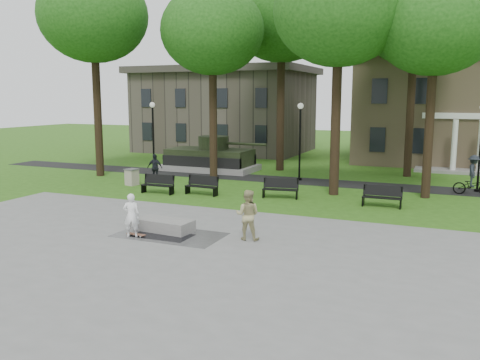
% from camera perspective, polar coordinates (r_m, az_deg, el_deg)
% --- Properties ---
extents(ground, '(120.00, 120.00, 0.00)m').
position_cam_1_polar(ground, '(20.53, -4.50, -5.06)').
color(ground, '#2A5413').
rests_on(ground, ground).
extents(plaza, '(22.00, 16.00, 0.02)m').
position_cam_1_polar(plaza, '(16.44, -12.66, -8.91)').
color(plaza, gray).
rests_on(plaza, ground).
extents(footpath, '(44.00, 2.60, 0.01)m').
position_cam_1_polar(footpath, '(31.44, 5.63, -0.03)').
color(footpath, black).
rests_on(footpath, ground).
extents(building_right, '(17.00, 12.00, 8.60)m').
position_cam_1_polar(building_right, '(43.63, 24.23, 7.53)').
color(building_right, '#9E8460').
rests_on(building_right, ground).
extents(building_left, '(15.00, 10.00, 7.20)m').
position_cam_1_polar(building_left, '(48.56, -1.64, 7.56)').
color(building_left, '#4C443D').
rests_on(building_left, ground).
extents(tree_0, '(6.80, 6.80, 12.97)m').
position_cam_1_polar(tree_0, '(34.40, -16.14, 17.22)').
color(tree_0, black).
rests_on(tree_0, ground).
extents(tree_1, '(6.20, 6.20, 11.63)m').
position_cam_1_polar(tree_1, '(31.53, -3.12, 16.35)').
color(tree_1, black).
rests_on(tree_1, ground).
extents(tree_2, '(6.60, 6.60, 12.16)m').
position_cam_1_polar(tree_2, '(27.07, 11.06, 18.14)').
color(tree_2, black).
rests_on(tree_2, ground).
extents(tree_3, '(6.00, 6.00, 11.19)m').
position_cam_1_polar(tree_3, '(27.38, 21.10, 16.08)').
color(tree_3, black).
rests_on(tree_3, ground).
extents(tree_4, '(7.20, 7.20, 13.50)m').
position_cam_1_polar(tree_4, '(35.84, 4.71, 17.79)').
color(tree_4, black).
rests_on(tree_4, ground).
extents(tree_5, '(6.40, 6.40, 12.44)m').
position_cam_1_polar(tree_5, '(34.54, 19.07, 16.44)').
color(tree_5, black).
rests_on(tree_5, ground).
extents(lamp_left, '(0.36, 0.36, 4.73)m').
position_cam_1_polar(lamp_left, '(35.64, -9.75, 5.49)').
color(lamp_left, black).
rests_on(lamp_left, ground).
extents(lamp_mid, '(0.36, 0.36, 4.73)m').
position_cam_1_polar(lamp_mid, '(31.25, 6.75, 5.04)').
color(lamp_mid, black).
rests_on(lamp_mid, ground).
extents(tank_monument, '(7.45, 3.40, 2.40)m').
position_cam_1_polar(tank_monument, '(35.55, -3.36, 2.46)').
color(tank_monument, gray).
rests_on(tank_monument, ground).
extents(puddle, '(2.20, 1.20, 0.00)m').
position_cam_1_polar(puddle, '(19.09, -8.72, -6.19)').
color(puddle, black).
rests_on(puddle, plaza).
extents(concrete_block, '(2.28, 1.18, 0.45)m').
position_cam_1_polar(concrete_block, '(19.67, -8.46, -5.04)').
color(concrete_block, gray).
rests_on(concrete_block, plaza).
extents(skateboard, '(0.79, 0.26, 0.07)m').
position_cam_1_polar(skateboard, '(19.21, -11.59, -6.06)').
color(skateboard, brown).
rests_on(skateboard, plaza).
extents(skateboarder, '(0.70, 0.60, 1.62)m').
position_cam_1_polar(skateboarder, '(18.91, -12.10, -3.90)').
color(skateboarder, white).
rests_on(skateboarder, plaza).
extents(friend_watching, '(0.98, 0.81, 1.82)m').
position_cam_1_polar(friend_watching, '(18.15, 0.86, -3.93)').
color(friend_watching, tan).
rests_on(friend_watching, plaza).
extents(pedestrian_walker, '(1.02, 0.51, 1.68)m').
position_cam_1_polar(pedestrian_walker, '(31.19, -9.55, 1.36)').
color(pedestrian_walker, black).
rests_on(pedestrian_walker, ground).
extents(cyclist, '(1.91, 1.09, 2.11)m').
position_cam_1_polar(cyclist, '(29.16, 24.69, 0.13)').
color(cyclist, black).
rests_on(cyclist, ground).
extents(park_bench_0, '(1.81, 0.56, 1.00)m').
position_cam_1_polar(park_bench_0, '(27.35, -9.16, -0.41)').
color(park_bench_0, black).
rests_on(park_bench_0, ground).
extents(park_bench_1, '(1.83, 0.64, 1.00)m').
position_cam_1_polar(park_bench_1, '(26.70, -4.28, -0.55)').
color(park_bench_1, black).
rests_on(park_bench_1, ground).
extents(park_bench_2, '(1.85, 0.80, 1.00)m').
position_cam_1_polar(park_bench_2, '(25.83, 4.61, -0.89)').
color(park_bench_2, black).
rests_on(park_bench_2, ground).
extents(park_bench_3, '(1.80, 0.52, 1.00)m').
position_cam_1_polar(park_bench_3, '(24.61, 15.68, -1.72)').
color(park_bench_3, black).
rests_on(park_bench_3, ground).
extents(trash_bin, '(0.78, 0.78, 0.96)m').
position_cam_1_polar(trash_bin, '(30.20, -12.05, 0.34)').
color(trash_bin, '#A79989').
rests_on(trash_bin, ground).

